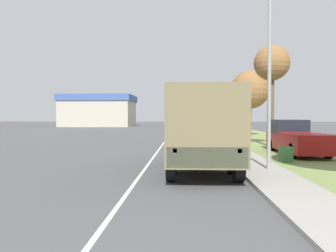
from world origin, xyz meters
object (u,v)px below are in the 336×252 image
(car_nearest_ahead, at_px, (190,135))
(military_truck, at_px, (201,127))
(pickup_truck, at_px, (295,138))
(lamp_post, at_px, (265,42))
(car_second_ahead, at_px, (186,129))

(car_nearest_ahead, bearing_deg, military_truck, -88.97)
(pickup_truck, bearing_deg, car_nearest_ahead, 136.94)
(lamp_post, bearing_deg, military_truck, 179.71)
(military_truck, relative_size, pickup_truck, 1.14)
(pickup_truck, bearing_deg, lamp_post, -117.84)
(car_nearest_ahead, xyz_separation_m, pickup_truck, (5.78, -5.40, 0.14))
(lamp_post, bearing_deg, car_nearest_ahead, 102.53)
(military_truck, height_order, car_nearest_ahead, military_truck)
(military_truck, height_order, lamp_post, lamp_post)
(car_second_ahead, xyz_separation_m, pickup_truck, (5.90, -17.21, 0.16))
(military_truck, xyz_separation_m, car_second_ahead, (-0.33, 23.30, -0.99))
(pickup_truck, bearing_deg, military_truck, -132.47)
(car_second_ahead, distance_m, lamp_post, 23.83)
(car_nearest_ahead, xyz_separation_m, car_second_ahead, (-0.12, 11.80, -0.02))
(car_second_ahead, relative_size, lamp_post, 0.48)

